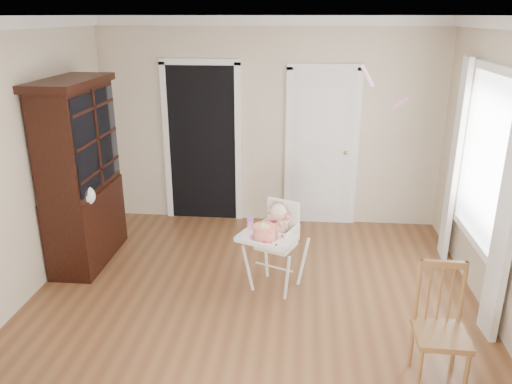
# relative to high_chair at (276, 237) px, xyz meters

# --- Properties ---
(floor) EXTENTS (5.00, 5.00, 0.00)m
(floor) POSITION_rel_high_chair_xyz_m (-0.21, -0.64, -0.58)
(floor) COLOR brown
(floor) RESTS_ON ground
(ceiling) EXTENTS (5.00, 5.00, 0.00)m
(ceiling) POSITION_rel_high_chair_xyz_m (-0.21, -0.64, 2.12)
(ceiling) COLOR white
(ceiling) RESTS_ON wall_back
(wall_back) EXTENTS (4.50, 0.00, 4.50)m
(wall_back) POSITION_rel_high_chair_xyz_m (-0.21, 1.86, 0.77)
(wall_back) COLOR beige
(wall_back) RESTS_ON floor
(crown_molding) EXTENTS (4.50, 5.00, 0.12)m
(crown_molding) POSITION_rel_high_chair_xyz_m (-0.21, -0.64, 2.06)
(crown_molding) COLOR white
(crown_molding) RESTS_ON ceiling
(doorway) EXTENTS (1.06, 0.05, 2.22)m
(doorway) POSITION_rel_high_chair_xyz_m (-1.11, 1.84, 0.53)
(doorway) COLOR black
(doorway) RESTS_ON wall_back
(closet_door) EXTENTS (0.96, 0.09, 2.13)m
(closet_door) POSITION_rel_high_chair_xyz_m (0.49, 1.84, 0.44)
(closet_door) COLOR white
(closet_door) RESTS_ON wall_back
(window_right) EXTENTS (0.13, 1.84, 2.30)m
(window_right) POSITION_rel_high_chair_xyz_m (1.97, 0.16, 0.70)
(window_right) COLOR white
(window_right) RESTS_ON wall_right
(high_chair) EXTENTS (0.75, 0.82, 0.95)m
(high_chair) POSITION_rel_high_chair_xyz_m (0.00, 0.00, 0.00)
(high_chair) COLOR white
(high_chair) RESTS_ON floor
(baby) EXTENTS (0.25, 0.26, 0.41)m
(baby) POSITION_rel_high_chair_xyz_m (0.01, 0.02, 0.13)
(baby) COLOR beige
(baby) RESTS_ON high_chair
(cake) EXTENTS (0.28, 0.28, 0.13)m
(cake) POSITION_rel_high_chair_xyz_m (-0.10, -0.20, 0.14)
(cake) COLOR silver
(cake) RESTS_ON high_chair
(sippy_cup) EXTENTS (0.07, 0.07, 0.17)m
(sippy_cup) POSITION_rel_high_chair_xyz_m (-0.26, -0.01, 0.14)
(sippy_cup) COLOR pink
(sippy_cup) RESTS_ON high_chair
(china_cabinet) EXTENTS (0.55, 1.23, 2.08)m
(china_cabinet) POSITION_rel_high_chair_xyz_m (-2.20, 0.45, 0.46)
(china_cabinet) COLOR black
(china_cabinet) RESTS_ON floor
(dining_chair) EXTENTS (0.40, 0.40, 0.96)m
(dining_chair) POSITION_rel_high_chair_xyz_m (1.33, -1.28, -0.14)
(dining_chair) COLOR brown
(dining_chair) RESTS_ON floor
(streamer) EXTENTS (0.08, 0.49, 0.15)m
(streamer) POSITION_rel_high_chair_xyz_m (0.77, -0.17, 1.62)
(streamer) COLOR #FF93C4
(streamer) RESTS_ON ceiling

